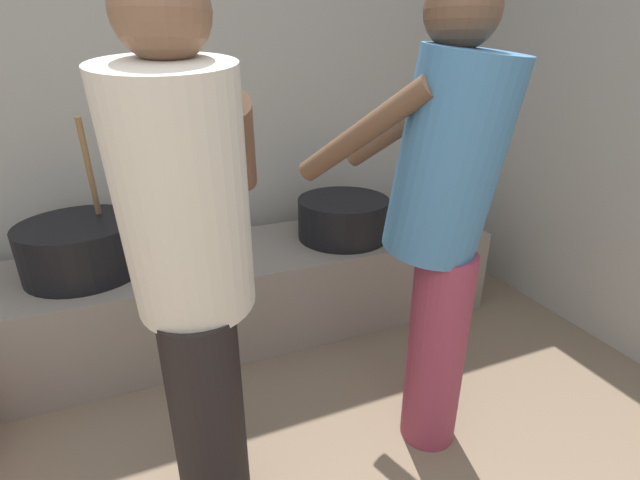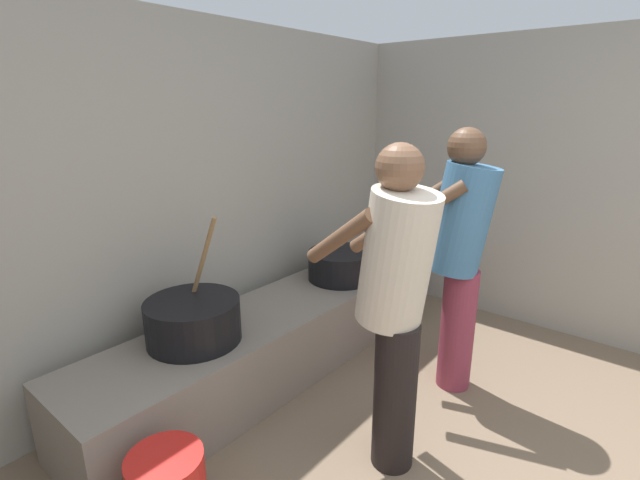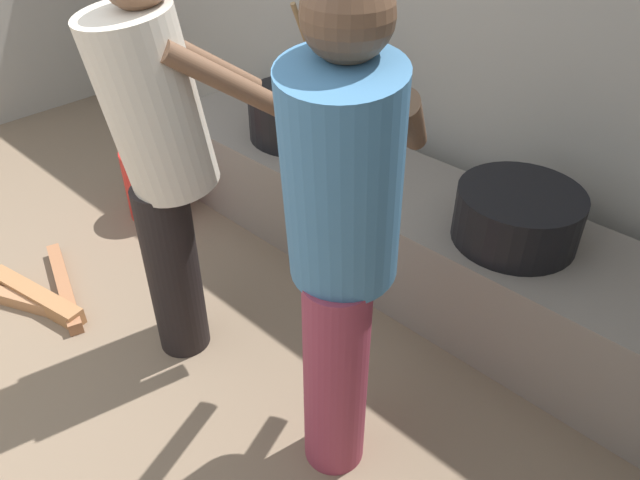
{
  "view_description": "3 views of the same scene",
  "coord_description": "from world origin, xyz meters",
  "px_view_note": "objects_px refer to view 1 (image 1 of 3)",
  "views": [
    {
      "loc": [
        0.26,
        0.09,
        1.34
      ],
      "look_at": [
        0.79,
        1.39,
        0.75
      ],
      "focal_mm": 25.12,
      "sensor_mm": 36.0,
      "label": 1
    },
    {
      "loc": [
        -1.3,
        0.2,
        1.67
      ],
      "look_at": [
        0.43,
        1.63,
        1.0
      ],
      "focal_mm": 25.67,
      "sensor_mm": 36.0,
      "label": 2
    },
    {
      "loc": [
        1.97,
        0.2,
        1.81
      ],
      "look_at": [
        0.9,
        1.31,
        0.69
      ],
      "focal_mm": 33.91,
      "sensor_mm": 36.0,
      "label": 3
    }
  ],
  "objects_px": {
    "cook_in_blue_shirt": "(442,211)",
    "cook_in_cream_shirt": "(191,262)",
    "cooking_pot_main": "(83,247)",
    "cooking_pot_secondary": "(343,218)"
  },
  "relations": [
    {
      "from": "cooking_pot_secondary",
      "to": "cooking_pot_main",
      "type": "bearing_deg",
      "value": 177.31
    },
    {
      "from": "cook_in_cream_shirt",
      "to": "cook_in_blue_shirt",
      "type": "bearing_deg",
      "value": 2.91
    },
    {
      "from": "cook_in_blue_shirt",
      "to": "cook_in_cream_shirt",
      "type": "bearing_deg",
      "value": -177.09
    },
    {
      "from": "cooking_pot_secondary",
      "to": "cook_in_cream_shirt",
      "type": "relative_size",
      "value": 0.31
    },
    {
      "from": "cook_in_blue_shirt",
      "to": "cooking_pot_main",
      "type": "bearing_deg",
      "value": 139.92
    },
    {
      "from": "cook_in_blue_shirt",
      "to": "cook_in_cream_shirt",
      "type": "height_order",
      "value": "cook_in_blue_shirt"
    },
    {
      "from": "cooking_pot_main",
      "to": "cook_in_cream_shirt",
      "type": "height_order",
      "value": "cook_in_cream_shirt"
    },
    {
      "from": "cook_in_blue_shirt",
      "to": "cooking_pot_secondary",
      "type": "bearing_deg",
      "value": 84.72
    },
    {
      "from": "cooking_pot_main",
      "to": "cook_in_blue_shirt",
      "type": "xyz_separation_m",
      "value": [
        1.14,
        -0.96,
        0.32
      ]
    },
    {
      "from": "cooking_pot_main",
      "to": "cook_in_blue_shirt",
      "type": "relative_size",
      "value": 0.44
    }
  ]
}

